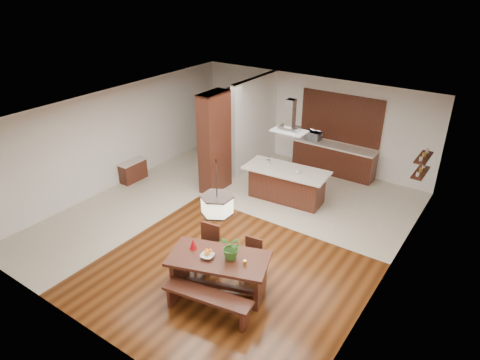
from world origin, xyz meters
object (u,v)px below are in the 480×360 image
Objects in this scene: foliage_plant at (232,248)px; microwave at (313,135)px; kitchen_island at (286,184)px; dining_bench at (207,304)px; dining_chair_left at (206,249)px; island_cup at (298,172)px; fruit_bowl at (207,256)px; dining_table at (219,266)px; hallway_console at (133,171)px; dining_chair_right at (250,259)px; range_hood at (290,116)px; pendant_lantern at (217,193)px.

foliage_plant is 6.57m from microwave.
kitchen_island is (-0.98, 3.98, -0.58)m from foliage_plant.
dining_bench is 3.41× the size of foliage_plant.
dining_chair_left is at bearing 161.86° from foliage_plant.
kitchen_island is at bearing 168.00° from island_cup.
island_cup reaches higher than fruit_bowl.
dining_table is 0.54m from foliage_plant.
hallway_console is 4.73m from kitchen_island.
dining_chair_right is 7.43× the size of island_cup.
dining_chair_right is 4.07m from range_hood.
dining_chair_left is 3.89× the size of fruit_bowl.
dining_bench is at bearing -57.80° from dining_chair_left.
island_cup is (0.36, -0.08, -1.46)m from range_hood.
dining_bench is 7.38m from microwave.
pendant_lantern is at bearing 0.00° from dining_table.
pendant_lantern is 6.73m from microwave.
range_hood is (4.45, 1.59, 2.15)m from hallway_console.
pendant_lantern reaches higher than foliage_plant.
foliage_plant is (5.43, -2.40, 0.76)m from hallway_console.
dining_chair_left is at bearing -93.21° from kitchen_island.
dining_chair_right is at bearing 86.85° from foliage_plant.
hallway_console is at bearing -164.97° from kitchen_island.
pendant_lantern is 4.95× the size of fruit_bowl.
dining_chair_left is 0.43× the size of kitchen_island.
dining_bench is 3.57× the size of microwave.
dining_chair_left is (4.54, -2.10, 0.20)m from hallway_console.
dining_bench is 0.91m from fruit_bowl.
pendant_lantern reaches higher than island_cup.
pendant_lantern is (5.20, -2.51, 1.93)m from hallway_console.
dining_chair_right is at bearing -77.83° from kitchen_island.
microwave is (-1.17, 6.53, 0.49)m from dining_table.
island_cup is at bearing 98.97° from foliage_plant.
island_cup is (0.28, 3.61, 0.49)m from dining_chair_left.
dining_chair_left is 4.18m from range_hood.
dining_table is 1.65m from pendant_lantern.
hallway_console is 3.33× the size of fruit_bowl.
kitchen_island is at bearing 19.60° from hallway_console.
foliage_plant is 0.21× the size of kitchen_island.
dining_bench is 2.12m from pendant_lantern.
fruit_bowl is (-0.18, -0.13, 0.25)m from dining_table.
hallway_console is 5.98m from foliage_plant.
island_cup is (-0.62, 3.90, -0.07)m from foliage_plant.
foliage_plant is 0.53m from fruit_bowl.
microwave is (-1.40, 7.20, 0.84)m from dining_bench.
range_hood is (-1.01, 3.37, 2.03)m from dining_chair_right.
kitchen_island reaches higher than dining_table.
dining_chair_left is 0.79m from fruit_bowl.
kitchen_island is at bearing 100.31° from dining_table.
island_cup is (-0.61, 4.69, 0.75)m from dining_bench.
range_hood reaches higher than dining_bench.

